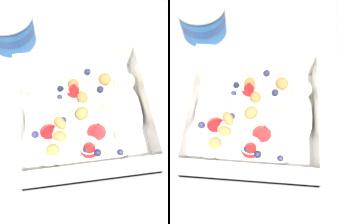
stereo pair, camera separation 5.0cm
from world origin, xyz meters
TOP-DOWN VIEW (x-y plane):
  - ground_plane at (0.00, 0.00)m, footprint 2.40×2.40m
  - fruit_bowl at (-0.02, -0.01)m, footprint 0.23×0.23m
  - spoon at (0.13, 0.04)m, footprint 0.08×0.17m
  - yogurt_cup at (0.19, 0.11)m, footprint 0.10×0.10m

SIDE VIEW (x-z plane):
  - ground_plane at x=0.00m, z-range 0.00..0.00m
  - spoon at x=0.13m, z-range 0.00..0.01m
  - fruit_bowl at x=-0.02m, z-range -0.01..0.05m
  - yogurt_cup at x=0.19m, z-range 0.00..0.07m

